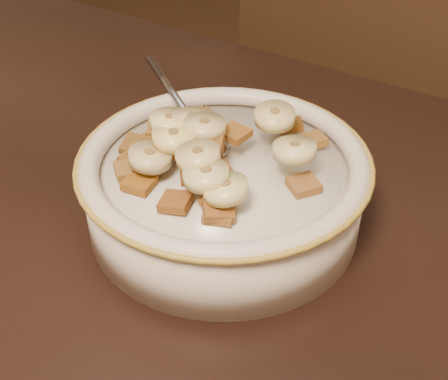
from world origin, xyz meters
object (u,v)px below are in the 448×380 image
Objects in this scene: table at (30,347)px; chair at (285,197)px; cereal_bowl at (224,195)px; spoon at (205,141)px.

chair is at bearing 97.90° from table.
table is 0.18m from cereal_bowl.
chair is at bearing -133.22° from spoon.
cereal_bowl is (0.05, 0.16, 0.05)m from table.
cereal_bowl is at bearing -66.20° from chair.
cereal_bowl is 0.04m from spoon.
cereal_bowl is (0.14, -0.38, 0.31)m from chair.
cereal_bowl is at bearing 90.00° from spoon.
cereal_bowl is 4.17× the size of spoon.
chair reaches higher than spoon.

